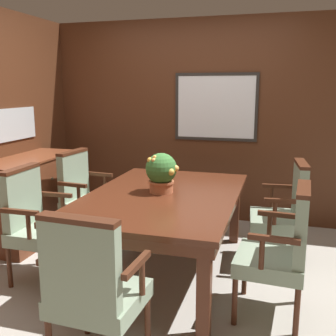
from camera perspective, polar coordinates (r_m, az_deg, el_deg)
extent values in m
plane|color=#A39E93|center=(3.69, -2.92, -14.76)|extent=(14.00, 14.00, 0.00)
cube|color=#4C2816|center=(4.93, 3.28, 6.82)|extent=(7.20, 0.06, 2.45)
cube|color=white|center=(4.82, 6.94, 8.76)|extent=(0.93, 0.01, 0.74)
cube|color=#282623|center=(4.81, 7.05, 13.36)|extent=(1.00, 0.02, 0.04)
cube|color=#282623|center=(4.85, 6.82, 4.20)|extent=(1.00, 0.02, 0.04)
cube|color=#282623|center=(4.92, 1.31, 8.90)|extent=(0.04, 0.02, 0.74)
cube|color=#282623|center=(4.76, 12.74, 8.53)|extent=(0.03, 0.02, 0.74)
cube|color=#B2BCC1|center=(4.56, -22.44, 5.74)|extent=(0.01, 1.00, 0.35)
cube|color=#4C2314|center=(3.05, -15.58, -14.01)|extent=(0.09, 0.09, 0.68)
cube|color=#4C2314|center=(2.69, 5.26, -17.25)|extent=(0.09, 0.09, 0.68)
cube|color=#4C2314|center=(4.50, -4.07, -5.15)|extent=(0.09, 0.09, 0.68)
cube|color=#4C2314|center=(4.27, 9.66, -6.24)|extent=(0.09, 0.09, 0.68)
cube|color=#4C2314|center=(3.47, -0.69, -5.17)|extent=(1.22, 1.87, 0.09)
cube|color=#4C2314|center=(3.45, -0.69, -4.10)|extent=(1.28, 1.93, 0.04)
cylinder|color=#472314|center=(3.31, 11.05, -14.76)|extent=(0.04, 0.04, 0.36)
cylinder|color=#472314|center=(2.92, 9.65, -18.49)|extent=(0.04, 0.04, 0.36)
cylinder|color=#472314|center=(3.29, 18.43, -15.38)|extent=(0.04, 0.04, 0.36)
cylinder|color=#472314|center=(2.90, 18.17, -19.26)|extent=(0.04, 0.04, 0.36)
cube|color=gray|center=(2.99, 14.56, -12.96)|extent=(0.50, 0.53, 0.11)
cube|color=gray|center=(2.88, 18.78, -7.87)|extent=(0.11, 0.47, 0.48)
cube|color=#472314|center=(2.81, 19.12, -2.91)|extent=(0.12, 0.47, 0.03)
cylinder|color=#472314|center=(3.18, 14.51, -8.31)|extent=(0.04, 0.04, 0.22)
cube|color=#472314|center=(3.14, 15.91, -6.55)|extent=(0.33, 0.06, 0.04)
cylinder|color=#472314|center=(2.69, 13.44, -11.96)|extent=(0.04, 0.04, 0.22)
cube|color=#472314|center=(2.65, 15.10, -9.93)|extent=(0.33, 0.06, 0.04)
cylinder|color=#472314|center=(2.68, -2.98, -21.37)|extent=(0.04, 0.04, 0.36)
cylinder|color=#472314|center=(2.85, -11.74, -19.40)|extent=(0.04, 0.04, 0.36)
cube|color=gray|center=(2.49, -9.90, -18.13)|extent=(0.53, 0.50, 0.11)
cube|color=gray|center=(2.20, -12.70, -13.68)|extent=(0.47, 0.10, 0.48)
cube|color=#472314|center=(2.10, -13.02, -7.34)|extent=(0.47, 0.11, 0.03)
cylinder|color=#472314|center=(2.33, -3.79, -15.50)|extent=(0.04, 0.04, 0.22)
cube|color=#472314|center=(2.23, -4.56, -13.79)|extent=(0.05, 0.33, 0.04)
cylinder|color=#472314|center=(2.56, -14.88, -13.30)|extent=(0.04, 0.04, 0.22)
cube|color=#472314|center=(2.47, -15.94, -11.62)|extent=(0.05, 0.33, 0.04)
cylinder|color=#472314|center=(3.38, -16.27, -14.43)|extent=(0.04, 0.04, 0.36)
cylinder|color=#472314|center=(3.73, -12.68, -11.71)|extent=(0.04, 0.04, 0.36)
cylinder|color=#472314|center=(3.60, -22.03, -13.18)|extent=(0.04, 0.04, 0.36)
cylinder|color=#472314|center=(3.93, -18.10, -10.78)|extent=(0.04, 0.04, 0.36)
cube|color=gray|center=(3.57, -17.49, -9.05)|extent=(0.48, 0.51, 0.11)
cube|color=gray|center=(3.58, -20.43, -4.15)|extent=(0.09, 0.46, 0.48)
cube|color=#472314|center=(3.53, -20.72, -0.13)|extent=(0.09, 0.46, 0.03)
cylinder|color=#472314|center=(3.29, -19.58, -7.91)|extent=(0.04, 0.04, 0.22)
cube|color=#472314|center=(3.30, -20.73, -5.97)|extent=(0.33, 0.04, 0.04)
cylinder|color=#472314|center=(3.71, -15.02, -5.45)|extent=(0.04, 0.04, 0.22)
cube|color=#472314|center=(3.71, -16.05, -3.73)|extent=(0.33, 0.04, 0.04)
cylinder|color=#472314|center=(4.11, 12.09, -9.42)|extent=(0.04, 0.04, 0.36)
cylinder|color=#472314|center=(3.70, 12.17, -11.85)|extent=(0.04, 0.04, 0.36)
cylinder|color=#472314|center=(4.15, 17.87, -9.57)|extent=(0.04, 0.04, 0.36)
cylinder|color=#472314|center=(3.74, 18.64, -11.99)|extent=(0.04, 0.04, 0.36)
cube|color=gray|center=(3.84, 15.38, -7.44)|extent=(0.51, 0.54, 0.11)
cube|color=gray|center=(3.78, 18.59, -3.25)|extent=(0.12, 0.47, 0.48)
cube|color=#472314|center=(3.72, 18.85, 0.58)|extent=(0.13, 0.47, 0.03)
cylinder|color=#472314|center=(4.04, 14.75, -4.03)|extent=(0.04, 0.04, 0.22)
cube|color=#472314|center=(4.01, 15.84, -2.57)|extent=(0.33, 0.06, 0.04)
cylinder|color=#472314|center=(3.54, 15.23, -6.27)|extent=(0.04, 0.04, 0.22)
cube|color=#472314|center=(3.51, 16.48, -4.62)|extent=(0.33, 0.06, 0.04)
cylinder|color=#472314|center=(4.09, -10.26, -9.46)|extent=(0.04, 0.04, 0.36)
cylinder|color=#472314|center=(4.45, -7.28, -7.61)|extent=(0.04, 0.04, 0.36)
cylinder|color=#472314|center=(4.31, -15.00, -8.57)|extent=(0.04, 0.04, 0.36)
cylinder|color=#472314|center=(4.65, -11.78, -6.90)|extent=(0.04, 0.04, 0.36)
cube|color=gray|center=(4.30, -11.19, -5.17)|extent=(0.52, 0.54, 0.11)
cube|color=gray|center=(4.33, -13.54, -1.09)|extent=(0.12, 0.47, 0.48)
cube|color=#472314|center=(4.28, -13.71, 2.26)|extent=(0.13, 0.47, 0.03)
cylinder|color=#472314|center=(4.03, -12.83, -3.97)|extent=(0.04, 0.04, 0.22)
cube|color=#472314|center=(4.04, -13.73, -2.38)|extent=(0.33, 0.07, 0.04)
cylinder|color=#472314|center=(4.45, -9.11, -2.33)|extent=(0.04, 0.04, 0.22)
cube|color=#472314|center=(4.46, -9.94, -0.89)|extent=(0.33, 0.07, 0.04)
cylinder|color=#B2603D|center=(3.48, -0.98, -2.71)|extent=(0.21, 0.21, 0.10)
cylinder|color=#B2603D|center=(3.47, -0.98, -2.04)|extent=(0.22, 0.22, 0.02)
sphere|color=#387033|center=(3.45, -0.99, -0.09)|extent=(0.28, 0.28, 0.28)
sphere|color=gold|center=(3.35, 0.45, -0.59)|extent=(0.06, 0.06, 0.06)
sphere|color=#E8A34D|center=(3.54, 0.37, 0.41)|extent=(0.04, 0.04, 0.04)
sphere|color=#F2BA46|center=(3.40, -2.64, 1.16)|extent=(0.05, 0.05, 0.05)
sphere|color=#E5A951|center=(3.41, 1.11, -0.07)|extent=(0.06, 0.06, 0.06)
sphere|color=gold|center=(3.54, -1.76, 1.18)|extent=(0.06, 0.06, 0.06)
sphere|color=gold|center=(3.55, -0.21, 0.89)|extent=(0.05, 0.05, 0.05)
sphere|color=#F1B042|center=(3.55, 0.05, 0.49)|extent=(0.05, 0.05, 0.05)
sphere|color=#F0A853|center=(3.36, -2.09, 1.14)|extent=(0.04, 0.04, 0.04)
sphere|color=#EEA44B|center=(3.38, -1.93, 1.54)|extent=(0.04, 0.04, 0.04)
cube|color=brown|center=(4.55, -19.12, -4.28)|extent=(0.51, 1.22, 0.88)
cube|color=brown|center=(4.45, -19.51, 1.32)|extent=(0.53, 1.25, 0.02)
sphere|color=#4C422D|center=(4.34, -16.46, -1.48)|extent=(0.03, 0.03, 0.03)
sphere|color=#4C422D|center=(4.21, -18.20, -6.74)|extent=(0.03, 0.03, 0.03)
sphere|color=#4C422D|center=(4.65, -14.41, -4.77)|extent=(0.03, 0.03, 0.03)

